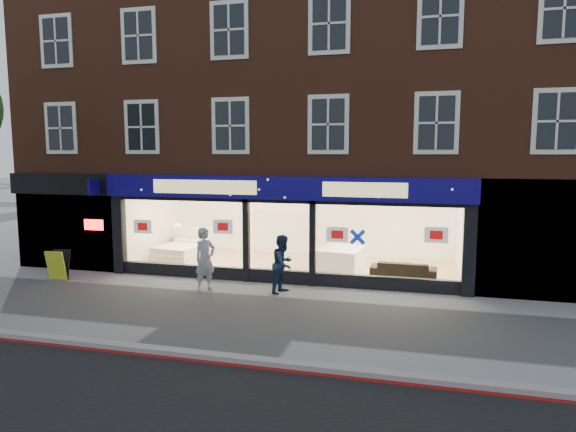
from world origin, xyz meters
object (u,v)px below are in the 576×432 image
at_px(pedestrian_grey, 205,259).
at_px(pedestrian_blue, 283,264).
at_px(sofa, 403,270).
at_px(mattress_stack, 342,258).
at_px(display_bed, 182,251).
at_px(a_board, 58,265).

distance_m(pedestrian_grey, pedestrian_blue, 2.27).
height_order(sofa, pedestrian_grey, pedestrian_grey).
bearing_deg(mattress_stack, sofa, -31.01).
distance_m(mattress_stack, sofa, 2.45).
bearing_deg(mattress_stack, pedestrian_grey, -132.98).
distance_m(mattress_stack, pedestrian_grey, 5.05).
distance_m(mattress_stack, pedestrian_blue, 3.51).
bearing_deg(sofa, pedestrian_blue, 33.58).
relative_size(mattress_stack, pedestrian_blue, 1.10).
height_order(display_bed, pedestrian_blue, pedestrian_blue).
bearing_deg(pedestrian_grey, pedestrian_blue, -49.72).
bearing_deg(pedestrian_grey, mattress_stack, -12.85).
height_order(a_board, pedestrian_blue, pedestrian_blue).
relative_size(display_bed, a_board, 2.18).
xyz_separation_m(a_board, pedestrian_grey, (5.03, -0.06, 0.45)).
relative_size(display_bed, pedestrian_blue, 1.24).
bearing_deg(pedestrian_grey, sofa, -36.29).
xyz_separation_m(display_bed, pedestrian_blue, (4.69, -3.12, 0.44)).
bearing_deg(sofa, mattress_stack, -28.85).
bearing_deg(a_board, display_bed, 49.46).
bearing_deg(display_bed, pedestrian_grey, -47.55).
distance_m(mattress_stack, a_board, 9.20).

